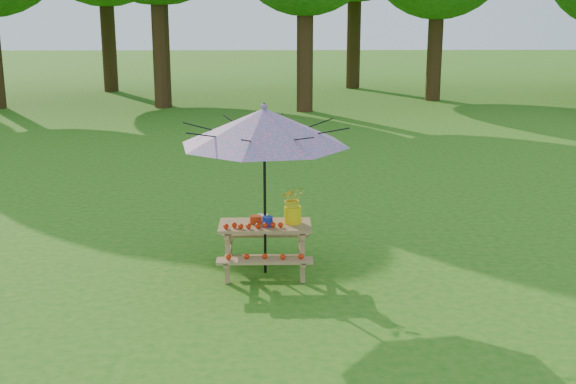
{
  "coord_description": "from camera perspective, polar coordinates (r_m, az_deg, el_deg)",
  "views": [
    {
      "loc": [
        -3.57,
        -4.37,
        3.37
      ],
      "look_at": [
        -3.38,
        4.64,
        1.1
      ],
      "focal_mm": 45.0,
      "sensor_mm": 36.0,
      "label": 1
    }
  ],
  "objects": [
    {
      "name": "flower_bucket",
      "position": [
        9.38,
        0.38,
        -0.9
      ],
      "size": [
        0.33,
        0.3,
        0.5
      ],
      "color": "yellow",
      "rests_on": "picnic_table"
    },
    {
      "name": "produce_bins",
      "position": [
        9.41,
        -2.03,
        -2.21
      ],
      "size": [
        0.29,
        0.42,
        0.13
      ],
      "color": "#BE320F",
      "rests_on": "picnic_table"
    },
    {
      "name": "tomatoes_row",
      "position": [
        9.23,
        -2.77,
        -2.67
      ],
      "size": [
        0.77,
        0.13,
        0.07
      ],
      "primitive_type": null,
      "color": "red",
      "rests_on": "picnic_table"
    },
    {
      "name": "patio_umbrella",
      "position": [
        9.12,
        -1.89,
        5.17
      ],
      "size": [
        2.62,
        2.62,
        2.25
      ],
      "color": "black",
      "rests_on": "ground"
    },
    {
      "name": "picnic_table",
      "position": [
        9.51,
        -1.81,
        -4.54
      ],
      "size": [
        1.2,
        1.32,
        0.67
      ],
      "color": "olive",
      "rests_on": "ground"
    }
  ]
}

